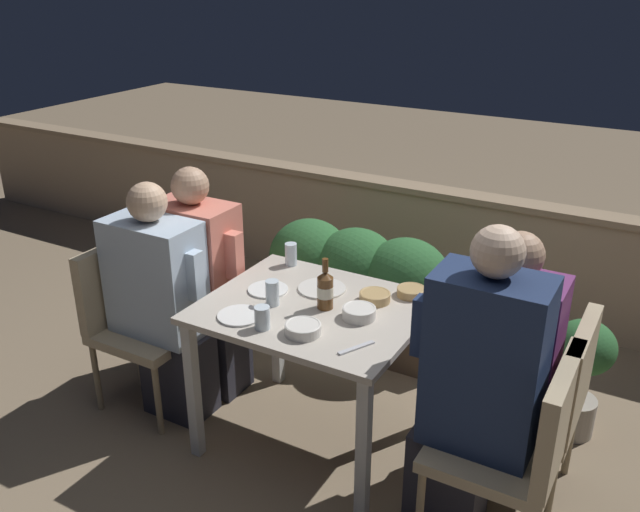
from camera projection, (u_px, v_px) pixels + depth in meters
The scene contains 25 objects.
ground_plane at pixel (314, 440), 3.31m from camera, with size 16.00×16.00×0.00m, color #847056.
parapet_wall at pixel (444, 246), 4.55m from camera, with size 9.00×0.18×0.79m.
dining_table at pixel (313, 326), 3.06m from camera, with size 0.96×0.80×0.74m.
planter_hedge at pixel (356, 282), 4.00m from camera, with size 1.14×0.47×0.74m.
chair_left_near at pixel (134, 310), 3.46m from camera, with size 0.48×0.47×0.86m.
person_blue_shirt at pixel (163, 303), 3.33m from camera, with size 0.52×0.26×1.22m.
chair_left_far at pixel (174, 291), 3.67m from camera, with size 0.48×0.47×0.86m.
person_coral_top at pixel (202, 282), 3.53m from camera, with size 0.50×0.26×1.23m.
chair_right_near at pixel (523, 439), 2.52m from camera, with size 0.48×0.47×0.86m.
person_navy_jumper at pixel (474, 389), 2.55m from camera, with size 0.49×0.26×1.33m.
chair_right_far at pixel (545, 395), 2.78m from camera, with size 0.48×0.47×0.86m.
person_purple_stripe at pixel (498, 363), 2.84m from camera, with size 0.48×0.26×1.20m.
beer_bottle at pixel (325, 289), 2.97m from camera, with size 0.07×0.07×0.24m.
plate_0 at pixel (240, 316), 2.92m from camera, with size 0.20×0.20×0.01m.
plate_1 at pixel (268, 289), 3.16m from camera, with size 0.19×0.19×0.01m.
plate_2 at pixel (322, 288), 3.17m from camera, with size 0.22×0.22×0.01m.
bowl_0 at pixel (411, 291), 3.10m from camera, with size 0.13×0.13×0.04m.
bowl_1 at pixel (359, 312), 2.91m from camera, with size 0.15×0.15×0.05m.
bowl_2 at pixel (375, 296), 3.05m from camera, with size 0.14×0.14×0.04m.
bowl_3 at pixel (303, 328), 2.78m from camera, with size 0.15×0.15×0.05m.
glass_cup_0 at pixel (291, 254), 3.41m from camera, with size 0.06×0.06×0.12m.
glass_cup_1 at pixel (272, 293), 3.01m from camera, with size 0.06×0.06×0.12m.
glass_cup_2 at pixel (262, 318), 2.81m from camera, with size 0.07×0.07×0.10m.
fork_0 at pixel (356, 348), 2.68m from camera, with size 0.10×0.16×0.01m.
potted_plant at pixel (581, 366), 3.23m from camera, with size 0.29×0.29×0.62m.
Camera 1 is at (1.35, -2.32, 2.14)m, focal length 38.00 mm.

